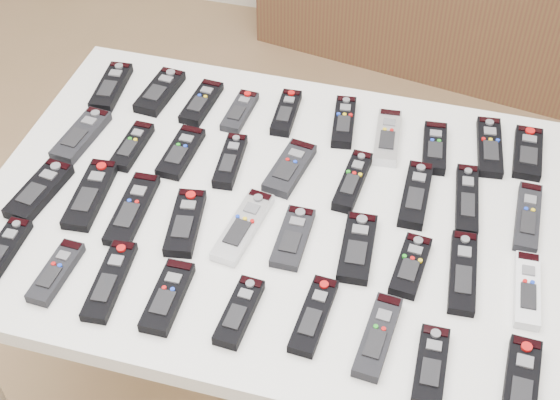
% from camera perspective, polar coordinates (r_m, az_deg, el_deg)
% --- Properties ---
extents(table, '(1.25, 0.88, 0.78)m').
position_cam_1_polar(table, '(1.67, 0.00, -1.88)').
color(table, white).
rests_on(table, ground).
extents(remote_0, '(0.07, 0.18, 0.02)m').
position_cam_1_polar(remote_0, '(1.97, -12.24, 8.09)').
color(remote_0, black).
rests_on(remote_0, table).
extents(remote_1, '(0.08, 0.17, 0.02)m').
position_cam_1_polar(remote_1, '(1.93, -8.78, 7.84)').
color(remote_1, black).
rests_on(remote_1, table).
extents(remote_2, '(0.06, 0.16, 0.02)m').
position_cam_1_polar(remote_2, '(1.89, -5.76, 7.11)').
color(remote_2, black).
rests_on(remote_2, table).
extents(remote_3, '(0.05, 0.15, 0.02)m').
position_cam_1_polar(remote_3, '(1.86, -2.96, 6.49)').
color(remote_3, black).
rests_on(remote_3, table).
extents(remote_4, '(0.05, 0.16, 0.02)m').
position_cam_1_polar(remote_4, '(1.85, 0.45, 6.41)').
color(remote_4, black).
rests_on(remote_4, table).
extents(remote_5, '(0.07, 0.17, 0.02)m').
position_cam_1_polar(remote_5, '(1.83, 4.70, 5.72)').
color(remote_5, black).
rests_on(remote_5, table).
extents(remote_6, '(0.07, 0.18, 0.02)m').
position_cam_1_polar(remote_6, '(1.79, 7.85, 4.56)').
color(remote_6, '#B7B7BC').
rests_on(remote_6, table).
extents(remote_7, '(0.07, 0.16, 0.02)m').
position_cam_1_polar(remote_7, '(1.78, 11.24, 3.76)').
color(remote_7, black).
rests_on(remote_7, table).
extents(remote_8, '(0.07, 0.19, 0.02)m').
position_cam_1_polar(remote_8, '(1.82, 15.08, 3.77)').
color(remote_8, black).
rests_on(remote_8, table).
extents(remote_9, '(0.06, 0.16, 0.02)m').
position_cam_1_polar(remote_9, '(1.83, 17.67, 3.31)').
color(remote_9, black).
rests_on(remote_9, table).
extents(remote_10, '(0.08, 0.18, 0.02)m').
position_cam_1_polar(remote_10, '(1.84, -14.34, 4.60)').
color(remote_10, black).
rests_on(remote_10, table).
extents(remote_11, '(0.05, 0.15, 0.02)m').
position_cam_1_polar(remote_11, '(1.79, -10.77, 3.89)').
color(remote_11, black).
rests_on(remote_11, table).
extents(remote_12, '(0.06, 0.16, 0.02)m').
position_cam_1_polar(remote_12, '(1.76, -7.26, 3.49)').
color(remote_12, black).
rests_on(remote_12, table).
extents(remote_13, '(0.06, 0.16, 0.02)m').
position_cam_1_polar(remote_13, '(1.72, -3.66, 2.87)').
color(remote_13, black).
rests_on(remote_13, table).
extents(remote_14, '(0.09, 0.17, 0.02)m').
position_cam_1_polar(remote_14, '(1.70, 0.72, 2.36)').
color(remote_14, black).
rests_on(remote_14, table).
extents(remote_15, '(0.06, 0.18, 0.02)m').
position_cam_1_polar(remote_15, '(1.68, 5.33, 1.39)').
color(remote_15, black).
rests_on(remote_15, table).
extents(remote_16, '(0.05, 0.18, 0.02)m').
position_cam_1_polar(remote_16, '(1.67, 9.90, 0.39)').
color(remote_16, black).
rests_on(remote_16, table).
extents(remote_17, '(0.06, 0.20, 0.02)m').
position_cam_1_polar(remote_17, '(1.68, 13.51, 0.02)').
color(remote_17, black).
rests_on(remote_17, table).
extents(remote_18, '(0.05, 0.19, 0.02)m').
position_cam_1_polar(remote_18, '(1.68, 17.67, -1.19)').
color(remote_18, black).
rests_on(remote_18, table).
extents(remote_19, '(0.08, 0.18, 0.02)m').
position_cam_1_polar(remote_19, '(1.73, -17.20, 0.65)').
color(remote_19, black).
rests_on(remote_19, table).
extents(remote_20, '(0.08, 0.20, 0.02)m').
position_cam_1_polar(remote_20, '(1.69, -13.69, 0.40)').
color(remote_20, black).
rests_on(remote_20, table).
extents(remote_21, '(0.07, 0.20, 0.02)m').
position_cam_1_polar(remote_21, '(1.64, -10.75, -0.66)').
color(remote_21, black).
rests_on(remote_21, table).
extents(remote_22, '(0.08, 0.18, 0.02)m').
position_cam_1_polar(remote_22, '(1.60, -6.95, -1.65)').
color(remote_22, black).
rests_on(remote_22, table).
extents(remote_23, '(0.08, 0.20, 0.02)m').
position_cam_1_polar(remote_23, '(1.58, -2.72, -1.95)').
color(remote_23, '#B7B7BC').
rests_on(remote_23, table).
extents(remote_24, '(0.06, 0.16, 0.02)m').
position_cam_1_polar(remote_24, '(1.56, 0.95, -2.76)').
color(remote_24, black).
rests_on(remote_24, table).
extents(remote_25, '(0.07, 0.18, 0.02)m').
position_cam_1_polar(remote_25, '(1.55, 5.68, -3.49)').
color(remote_25, black).
rests_on(remote_25, table).
extents(remote_26, '(0.06, 0.15, 0.02)m').
position_cam_1_polar(remote_26, '(1.53, 9.53, -4.76)').
color(remote_26, black).
rests_on(remote_26, table).
extents(remote_27, '(0.06, 0.20, 0.02)m').
position_cam_1_polar(remote_27, '(1.54, 13.23, -5.17)').
color(remote_27, black).
rests_on(remote_27, table).
extents(remote_28, '(0.05, 0.18, 0.02)m').
position_cam_1_polar(remote_28, '(1.55, 17.62, -6.28)').
color(remote_28, silver).
rests_on(remote_28, table).
extents(remote_29, '(0.05, 0.17, 0.02)m').
position_cam_1_polar(remote_29, '(1.63, -19.63, -3.56)').
color(remote_29, black).
rests_on(remote_29, table).
extents(remote_30, '(0.05, 0.15, 0.02)m').
position_cam_1_polar(remote_30, '(1.56, -16.06, -5.10)').
color(remote_30, black).
rests_on(remote_30, table).
extents(remote_31, '(0.07, 0.19, 0.02)m').
position_cam_1_polar(remote_31, '(1.52, -12.34, -5.78)').
color(remote_31, black).
rests_on(remote_31, table).
extents(remote_32, '(0.06, 0.16, 0.02)m').
position_cam_1_polar(remote_32, '(1.48, -8.23, -7.02)').
color(remote_32, black).
rests_on(remote_32, table).
extents(remote_33, '(0.06, 0.15, 0.02)m').
position_cam_1_polar(remote_33, '(1.44, -3.00, -8.18)').
color(remote_33, black).
rests_on(remote_33, table).
extents(remote_34, '(0.06, 0.17, 0.02)m').
position_cam_1_polar(remote_34, '(1.44, 2.48, -8.44)').
color(remote_34, black).
rests_on(remote_34, table).
extents(remote_35, '(0.06, 0.18, 0.02)m').
position_cam_1_polar(remote_35, '(1.42, 7.16, -9.87)').
color(remote_35, black).
rests_on(remote_35, table).
extents(remote_36, '(0.05, 0.16, 0.02)m').
position_cam_1_polar(remote_36, '(1.40, 10.98, -11.80)').
color(remote_36, black).
rests_on(remote_36, table).
extents(remote_37, '(0.06, 0.19, 0.02)m').
position_cam_1_polar(remote_37, '(1.42, 17.22, -12.82)').
color(remote_37, black).
rests_on(remote_37, table).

